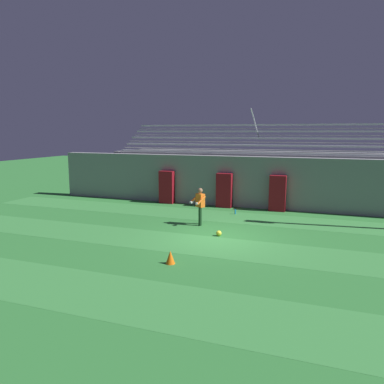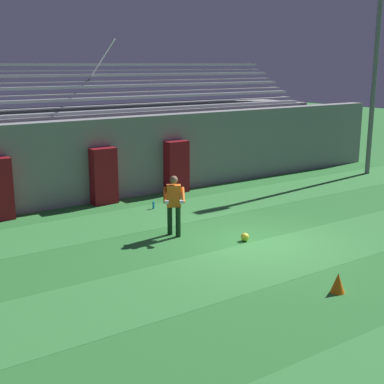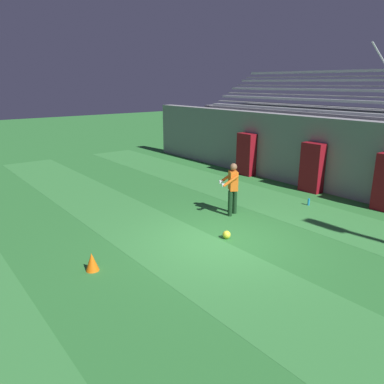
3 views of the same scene
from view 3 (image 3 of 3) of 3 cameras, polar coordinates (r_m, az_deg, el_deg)
ground_plane at (r=10.03m, az=4.58°, el=-7.59°), size 80.00×80.00×0.00m
turf_stripe_mid at (r=9.36m, az=-0.68°, el=-9.36°), size 28.00×2.43×0.01m
turf_stripe_far at (r=12.68m, az=17.04°, el=-3.07°), size 28.00×2.43×0.01m
back_wall at (r=14.66m, az=23.86°, el=4.49°), size 24.00×0.60×2.80m
padding_pillar_gate_left at (r=15.01m, az=17.84°, el=3.56°), size 0.85×0.44×1.88m
padding_pillar_far_left at (r=17.14m, az=8.28°, el=5.70°), size 0.85×0.44×1.88m
goalkeeper at (r=11.77m, az=6.18°, el=0.95°), size 0.73×0.71×1.67m
soccer_ball at (r=10.21m, az=5.29°, el=-6.49°), size 0.22×0.22×0.22m
traffic_cone at (r=8.79m, az=-15.00°, el=-10.24°), size 0.30×0.30×0.42m
water_bottle at (r=13.45m, az=17.35°, el=-1.46°), size 0.07×0.07×0.24m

